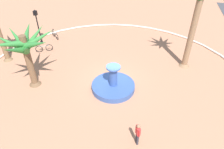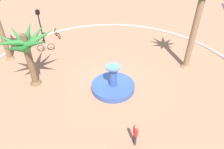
# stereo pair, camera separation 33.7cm
# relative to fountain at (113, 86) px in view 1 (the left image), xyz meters

# --- Properties ---
(ground_plane) EXTENTS (80.00, 80.00, 0.00)m
(ground_plane) POSITION_rel_fountain_xyz_m (-0.78, -0.32, -0.31)
(ground_plane) COLOR tan
(plaza_curb) EXTENTS (23.46, 23.46, 0.20)m
(plaza_curb) POSITION_rel_fountain_xyz_m (-0.78, -0.32, -0.21)
(plaza_curb) COLOR silver
(plaza_curb) RESTS_ON ground
(fountain) EXTENTS (3.43, 3.43, 2.18)m
(fountain) POSITION_rel_fountain_xyz_m (0.00, 0.00, 0.00)
(fountain) COLOR #38569E
(fountain) RESTS_ON ground
(palm_tree_near_fountain) EXTENTS (3.26, 3.25, 7.23)m
(palm_tree_near_fountain) POSITION_rel_fountain_xyz_m (-4.69, 5.70, 4.99)
(palm_tree_near_fountain) COLOR #8E6B4C
(palm_tree_near_fountain) RESTS_ON ground
(palm_tree_by_curb) EXTENTS (4.51, 4.52, 4.67)m
(palm_tree_by_curb) POSITION_rel_fountain_xyz_m (0.84, -6.42, 3.16)
(palm_tree_by_curb) COLOR brown
(palm_tree_by_curb) RESTS_ON ground
(lamppost) EXTENTS (0.32, 0.32, 3.79)m
(lamppost) POSITION_rel_fountain_xyz_m (-5.72, -9.28, 1.91)
(lamppost) COLOR black
(lamppost) RESTS_ON ground
(bicycle_red_frame) EXTENTS (1.19, 1.33, 0.94)m
(bicycle_red_frame) POSITION_rel_fountain_xyz_m (-7.32, -8.43, 0.07)
(bicycle_red_frame) COLOR black
(bicycle_red_frame) RESTS_ON ground
(bicycle_by_lamppost) EXTENTS (0.91, 1.52, 0.94)m
(bicycle_by_lamppost) POSITION_rel_fountain_xyz_m (-4.23, -8.19, 0.07)
(bicycle_by_lamppost) COLOR black
(bicycle_by_lamppost) RESTS_ON ground
(person_cyclist_helmet) EXTENTS (0.33, 0.49, 1.68)m
(person_cyclist_helmet) POSITION_rel_fountain_xyz_m (-4.93, -10.34, 0.63)
(person_cyclist_helmet) COLOR #33333D
(person_cyclist_helmet) RESTS_ON ground
(person_cyclist_photo) EXTENTS (0.30, 0.50, 1.66)m
(person_cyclist_photo) POSITION_rel_fountain_xyz_m (-3.79, -10.32, 0.62)
(person_cyclist_photo) COLOR #33333D
(person_cyclist_photo) RESTS_ON ground
(person_pedestrian_stroll) EXTENTS (0.48, 0.34, 1.66)m
(person_pedestrian_stroll) POSITION_rel_fountain_xyz_m (4.63, 2.49, 0.62)
(person_pedestrian_stroll) COLOR #33333D
(person_pedestrian_stroll) RESTS_ON ground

